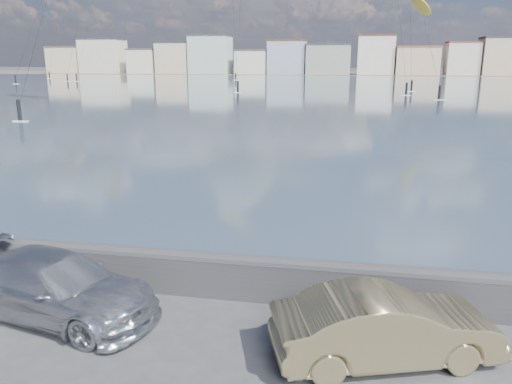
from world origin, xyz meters
TOP-DOWN VIEW (x-y plane):
  - ground at (0.00, 0.00)m, footprint 700.00×700.00m
  - bay_water at (0.00, 91.50)m, footprint 500.00×177.00m
  - far_shore_strip at (0.00, 200.00)m, footprint 500.00×60.00m
  - seawall at (0.00, 2.70)m, footprint 400.00×0.36m
  - far_buildings at (1.31, 186.00)m, footprint 240.79×13.26m
  - car_silver at (-2.80, 1.18)m, footprint 4.98×2.88m
  - car_champagne at (3.98, 0.82)m, footprint 4.31×2.65m
  - kitesurfer_7 at (13.43, 80.31)m, footprint 5.68×20.78m

SIDE VIEW (x-z plane):
  - ground at x=0.00m, z-range 0.00..0.00m
  - bay_water at x=0.00m, z-range 0.01..0.01m
  - far_shore_strip at x=0.00m, z-range 0.01..0.01m
  - seawall at x=0.00m, z-range 0.04..1.12m
  - car_champagne at x=3.98m, z-range 0.00..1.34m
  - car_silver at x=-2.80m, z-range 0.00..1.36m
  - far_buildings at x=1.31m, z-range -1.27..13.33m
  - kitesurfer_7 at x=13.43m, z-range 5.75..21.10m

